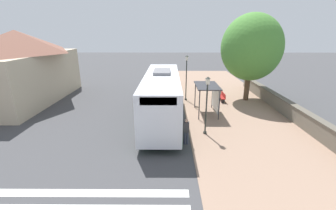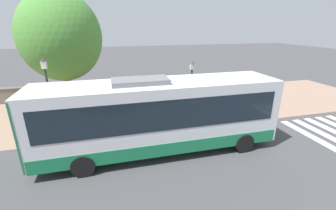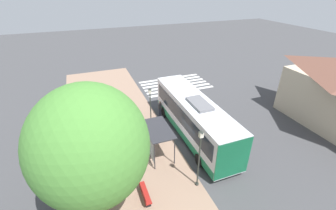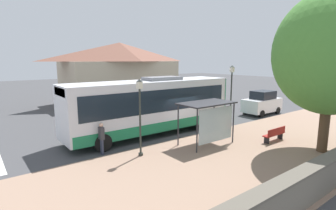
{
  "view_description": "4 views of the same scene",
  "coord_description": "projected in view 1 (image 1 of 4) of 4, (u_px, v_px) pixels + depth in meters",
  "views": [
    {
      "loc": [
        1.38,
        18.66,
        6.78
      ],
      "look_at": [
        1.48,
        0.98,
        1.0
      ],
      "focal_mm": 24.0,
      "sensor_mm": 36.0,
      "label": 1
    },
    {
      "loc": [
        11.95,
        -0.64,
        6.14
      ],
      "look_at": [
        -1.15,
        2.83,
        1.3
      ],
      "focal_mm": 24.0,
      "sensor_mm": 36.0,
      "label": 2
    },
    {
      "loc": [
        -6.18,
        -13.26,
        12.36
      ],
      "look_at": [
        0.18,
        3.18,
        2.69
      ],
      "focal_mm": 24.0,
      "sensor_mm": 36.0,
      "label": 3
    },
    {
      "loc": [
        -12.38,
        11.18,
        4.97
      ],
      "look_at": [
        0.25,
        1.53,
        2.22
      ],
      "focal_mm": 28.0,
      "sensor_mm": 36.0,
      "label": 4
    }
  ],
  "objects": [
    {
      "name": "street_lamp_far",
      "position": [
        207.0,
        101.0,
        14.93
      ],
      "size": [
        0.28,
        0.28,
        4.03
      ],
      "color": "#2D332D",
      "rests_on": "ground"
    },
    {
      "name": "street_lamp_near",
      "position": [
        186.0,
        74.0,
        22.53
      ],
      "size": [
        0.28,
        0.28,
        4.59
      ],
      "color": "#2D332D",
      "rests_on": "ground"
    },
    {
      "name": "pedestrian",
      "position": [
        186.0,
        129.0,
        13.93
      ],
      "size": [
        0.34,
        0.23,
        1.73
      ],
      "color": "#2D3347",
      "rests_on": "ground"
    },
    {
      "name": "stone_wall",
      "position": [
        283.0,
        105.0,
        19.58
      ],
      "size": [
        0.6,
        20.0,
        1.29
      ],
      "color": "#6B6356",
      "rests_on": "ground"
    },
    {
      "name": "sidewalk_plaza",
      "position": [
        236.0,
        112.0,
        19.81
      ],
      "size": [
        9.0,
        44.0,
        0.02
      ],
      "color": "#937560",
      "rests_on": "ground"
    },
    {
      "name": "bus_shelter",
      "position": [
        209.0,
        90.0,
        18.93
      ],
      "size": [
        1.88,
        3.3,
        2.52
      ],
      "color": "#2D2D33",
      "rests_on": "ground"
    },
    {
      "name": "bus",
      "position": [
        162.0,
        95.0,
        17.75
      ],
      "size": [
        2.77,
        11.69,
        3.84
      ],
      "color": "silver",
      "rests_on": "ground"
    },
    {
      "name": "ground_plane",
      "position": [
        185.0,
        112.0,
        19.83
      ],
      "size": [
        120.0,
        120.0,
        0.0
      ],
      "primitive_type": "plane",
      "color": "#424244",
      "rests_on": "ground"
    },
    {
      "name": "background_building",
      "position": [
        21.0,
        66.0,
        21.99
      ],
      "size": [
        6.92,
        13.32,
        6.96
      ],
      "color": "#C6B293",
      "rests_on": "ground"
    },
    {
      "name": "bench",
      "position": [
        222.0,
        96.0,
        22.94
      ],
      "size": [
        0.4,
        1.88,
        0.88
      ],
      "color": "maroon",
      "rests_on": "ground"
    },
    {
      "name": "shade_tree",
      "position": [
        251.0,
        48.0,
        21.8
      ],
      "size": [
        5.84,
        5.84,
        8.54
      ],
      "color": "brown",
      "rests_on": "ground"
    },
    {
      "name": "parked_car_behind_bus",
      "position": [
        170.0,
        78.0,
        29.23
      ],
      "size": [
        1.92,
        3.95,
        2.16
      ],
      "color": "silver",
      "rests_on": "ground"
    }
  ]
}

